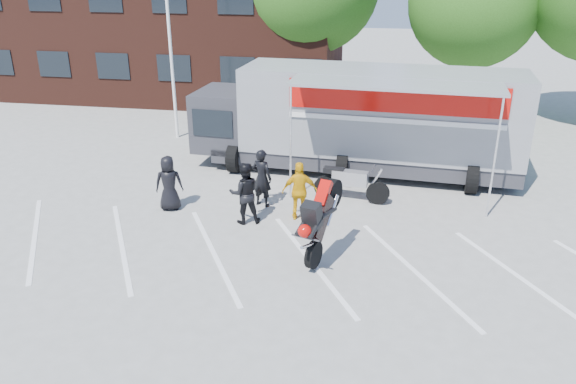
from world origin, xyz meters
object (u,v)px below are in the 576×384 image
(transporter_truck, at_px, (362,172))
(stunt_bike_rider, at_px, (327,256))
(spectator_leather_c, at_px, (245,193))
(spectator_hivis, at_px, (300,191))
(tree_mid, at_px, (475,2))
(parked_motorcycle, at_px, (351,200))
(spectator_leather_b, at_px, (262,178))
(flagpole, at_px, (174,5))
(spectator_leather_a, at_px, (169,183))

(transporter_truck, relative_size, stunt_bike_rider, 5.01)
(transporter_truck, bearing_deg, spectator_leather_c, -118.96)
(stunt_bike_rider, relative_size, spectator_hivis, 1.32)
(tree_mid, distance_m, spectator_hivis, 13.54)
(spectator_leather_c, bearing_deg, stunt_bike_rider, 128.51)
(tree_mid, height_order, transporter_truck, tree_mid)
(tree_mid, bearing_deg, transporter_truck, -117.42)
(transporter_truck, bearing_deg, parked_motorcycle, -90.28)
(transporter_truck, distance_m, parked_motorcycle, 2.52)
(tree_mid, relative_size, stunt_bike_rider, 3.55)
(spectator_leather_c, bearing_deg, spectator_hivis, 179.05)
(transporter_truck, height_order, spectator_leather_c, transporter_truck)
(transporter_truck, relative_size, spectator_leather_b, 6.37)
(flagpole, xyz_separation_m, transporter_truck, (7.27, -2.66, -5.05))
(spectator_leather_b, bearing_deg, spectator_hivis, 169.21)
(stunt_bike_rider, xyz_separation_m, spectator_hivis, (-0.99, 1.98, 0.82))
(transporter_truck, bearing_deg, spectator_hivis, -106.38)
(spectator_leather_a, relative_size, spectator_leather_b, 0.93)
(tree_mid, bearing_deg, flagpole, -156.03)
(parked_motorcycle, relative_size, spectator_leather_b, 1.34)
(flagpole, height_order, spectator_leather_a, flagpole)
(stunt_bike_rider, bearing_deg, flagpole, 146.50)
(spectator_leather_a, relative_size, spectator_leather_c, 0.93)
(flagpole, xyz_separation_m, stunt_bike_rider, (6.78, -8.66, -5.05))
(flagpole, xyz_separation_m, spectator_leather_b, (4.58, -5.98, -4.20))
(flagpole, xyz_separation_m, parked_motorcycle, (7.09, -5.18, -5.05))
(stunt_bike_rider, bearing_deg, parked_motorcycle, 103.32)
(parked_motorcycle, bearing_deg, spectator_leather_a, 114.65)
(parked_motorcycle, distance_m, spectator_leather_c, 3.47)
(parked_motorcycle, bearing_deg, spectator_hivis, 147.04)
(flagpole, distance_m, tree_mid, 12.31)
(spectator_leather_b, distance_m, spectator_hivis, 1.40)
(spectator_leather_a, xyz_separation_m, spectator_hivis, (3.73, 0.02, 0.03))
(flagpole, bearing_deg, spectator_leather_b, -52.53)
(transporter_truck, distance_m, stunt_bike_rider, 6.02)
(flagpole, relative_size, spectator_leather_a, 5.04)
(tree_mid, xyz_separation_m, spectator_leather_a, (-9.18, -11.71, -4.15))
(tree_mid, relative_size, spectator_leather_c, 4.50)
(flagpole, height_order, spectator_hivis, flagpole)
(tree_mid, relative_size, spectator_hivis, 4.69)
(tree_mid, xyz_separation_m, parked_motorcycle, (-4.15, -10.18, -4.94))
(parked_motorcycle, distance_m, spectator_leather_b, 2.77)
(tree_mid, relative_size, transporter_truck, 0.71)
(tree_mid, distance_m, spectator_leather_b, 13.48)
(transporter_truck, xyz_separation_m, stunt_bike_rider, (-0.49, -6.00, 0.00))
(flagpole, height_order, tree_mid, flagpole)
(flagpole, distance_m, transporter_truck, 9.25)
(parked_motorcycle, bearing_deg, stunt_bike_rider, -177.37)
(tree_mid, xyz_separation_m, transporter_truck, (-3.97, -7.66, -4.94))
(spectator_hivis, bearing_deg, spectator_leather_b, -41.35)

